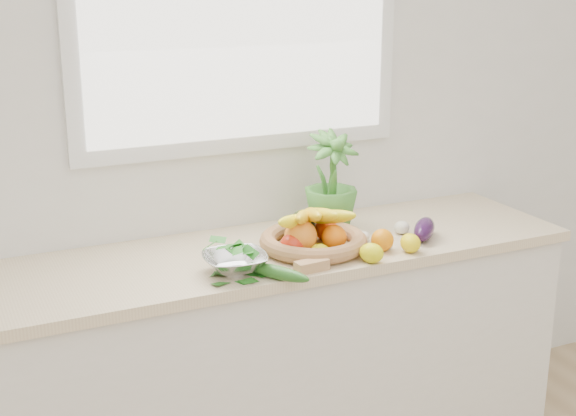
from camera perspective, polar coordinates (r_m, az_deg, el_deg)
name	(u,v)px	position (r m, az deg, el deg)	size (l,w,h in m)	color
back_wall	(240,112)	(3.06, -3.42, 6.85)	(4.50, 0.02, 2.70)	white
counter_cabinet	(274,365)	(3.09, -1.01, -11.08)	(2.20, 0.58, 0.86)	silver
countertop	(273,253)	(2.91, -1.06, -3.22)	(2.24, 0.62, 0.04)	beige
window_frame	(240,3)	(3.00, -3.45, 14.35)	(1.30, 0.03, 1.10)	white
window_pane	(242,3)	(2.98, -3.30, 14.34)	(1.18, 0.01, 0.98)	white
orange_loose	(382,240)	(2.88, 6.72, -2.28)	(0.08, 0.08, 0.08)	orange
lemon_a	(372,253)	(2.77, 5.96, -3.20)	(0.07, 0.09, 0.07)	yellow
lemon_b	(410,243)	(2.88, 8.70, -2.48)	(0.07, 0.09, 0.07)	yellow
lemon_c	(320,252)	(2.78, 2.29, -3.16)	(0.06, 0.07, 0.06)	#F2ED0D
apple	(292,246)	(2.79, 0.30, -2.72)	(0.09, 0.09, 0.09)	red
ginger	(312,266)	(2.68, 1.70, -4.12)	(0.12, 0.05, 0.04)	tan
garlic_a	(402,228)	(3.08, 8.10, -1.38)	(0.06, 0.06, 0.05)	white
garlic_b	(364,236)	(2.98, 5.40, -2.01)	(0.05, 0.05, 0.04)	white
garlic_c	(386,244)	(2.90, 7.01, -2.55)	(0.05, 0.05, 0.04)	white
eggplant	(424,229)	(3.03, 9.67, -1.49)	(0.07, 0.19, 0.08)	#280E33
cucumber	(277,272)	(2.61, -0.79, -4.60)	(0.05, 0.25, 0.05)	#245017
radish	(331,256)	(2.77, 3.06, -3.46)	(0.04, 0.04, 0.04)	#C2183C
potted_herb	(331,180)	(3.05, 3.07, 2.01)	(0.21, 0.21, 0.37)	#3F822F
fruit_basket	(313,235)	(2.87, 1.76, -1.96)	(0.48, 0.48, 0.19)	#AA754B
colander_with_spinach	(235,257)	(2.65, -3.80, -3.51)	(0.23, 0.23, 0.12)	silver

